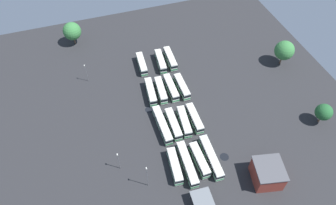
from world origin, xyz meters
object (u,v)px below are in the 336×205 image
at_px(bus_row1_slot3, 162,125).
at_px(depot_building, 267,173).
at_px(bus_row1_slot0, 194,118).
at_px(bus_row2_slot2, 161,90).
at_px(maintenance_shelter, 204,202).
at_px(bus_row3_slot1, 161,61).
at_px(bus_row3_slot0, 170,58).
at_px(tree_south_edge, 324,112).
at_px(tree_northwest, 284,50).
at_px(bus_row2_slot1, 171,88).
at_px(bus_row2_slot0, 182,87).
at_px(bus_row0_slot2, 187,164).
at_px(bus_row2_slot3, 151,92).
at_px(lamp_post_near_entrance, 86,72).
at_px(lamp_post_mid_lot, 147,176).
at_px(bus_row0_slot1, 199,160).
at_px(tree_north_edge, 72,31).
at_px(lamp_post_by_building, 119,161).
at_px(bus_row0_slot0, 211,157).
at_px(bus_row1_slot1, 184,122).
at_px(bus_row0_slot3, 175,166).
at_px(bus_row1_slot2, 173,124).
at_px(bus_row3_slot3, 142,64).

xyz_separation_m(bus_row1_slot3, depot_building, (-26.03, -22.23, 1.36)).
height_order(bus_row1_slot0, bus_row2_slot2, same).
bearing_deg(maintenance_shelter, bus_row3_slot1, -6.37).
bearing_deg(bus_row1_slot0, bus_row3_slot0, -3.61).
bearing_deg(bus_row1_slot3, tree_south_edge, -105.36).
bearing_deg(tree_south_edge, tree_northwest, -6.51).
bearing_deg(bus_row2_slot1, bus_row2_slot0, -100.82).
height_order(bus_row0_slot2, tree_south_edge, tree_south_edge).
bearing_deg(bus_row2_slot3, lamp_post_near_entrance, 54.49).
distance_m(depot_building, lamp_post_mid_lot, 33.19).
distance_m(maintenance_shelter, tree_northwest, 66.35).
bearing_deg(bus_row0_slot1, lamp_post_near_entrance, 29.88).
bearing_deg(bus_row2_slot0, tree_north_edge, 40.11).
distance_m(bus_row1_slot3, bus_row3_slot1, 30.10).
relative_size(bus_row0_slot2, bus_row3_slot0, 1.25).
bearing_deg(lamp_post_by_building, tree_south_edge, -93.33).
bearing_deg(tree_north_edge, bus_row0_slot0, -155.75).
xyz_separation_m(bus_row1_slot1, bus_row2_slot3, (15.89, 6.47, 0.00)).
distance_m(bus_row0_slot1, bus_row2_slot1, 29.95).
relative_size(bus_row0_slot2, bus_row2_slot3, 1.24).
height_order(bus_row0_slot3, bus_row1_slot1, same).
height_order(bus_row0_slot3, depot_building, depot_building).
bearing_deg(bus_row2_slot3, bus_row1_slot0, -147.18).
distance_m(bus_row1_slot3, bus_row2_slot3, 14.97).
bearing_deg(bus_row2_slot1, bus_row0_slot0, -176.13).
distance_m(bus_row2_slot1, maintenance_shelter, 43.08).
xyz_separation_m(bus_row2_slot1, bus_row3_slot1, (14.30, -0.71, -0.00)).
distance_m(bus_row1_slot3, bus_row2_slot1, 16.55).
bearing_deg(depot_building, bus_row1_slot0, 24.53).
distance_m(bus_row3_slot0, depot_building, 56.09).
distance_m(depot_building, tree_south_edge, 29.76).
relative_size(bus_row0_slot1, bus_row1_slot2, 0.95).
xyz_separation_m(bus_row1_slot0, maintenance_shelter, (-27.43, 8.44, 1.51)).
bearing_deg(depot_building, bus_row1_slot1, 31.18).
distance_m(bus_row1_slot1, lamp_post_by_building, 24.71).
relative_size(bus_row0_slot3, depot_building, 1.11).
bearing_deg(bus_row0_slot2, tree_south_edge, -87.46).
distance_m(bus_row1_slot0, lamp_post_near_entrance, 42.06).
distance_m(bus_row0_slot1, maintenance_shelter, 13.52).
relative_size(bus_row0_slot3, bus_row3_slot3, 1.03).
relative_size(bus_row0_slot0, maintenance_shelter, 1.83).
distance_m(bus_row3_slot0, bus_row3_slot3, 11.17).
relative_size(depot_building, lamp_post_near_entrance, 1.30).
height_order(bus_row1_slot2, bus_row2_slot0, same).
height_order(bus_row3_slot1, tree_northwest, tree_northwest).
relative_size(bus_row0_slot1, bus_row2_slot2, 0.99).
height_order(bus_row2_slot1, maintenance_shelter, maintenance_shelter).
bearing_deg(tree_south_edge, bus_row3_slot1, 43.78).
distance_m(bus_row3_slot0, lamp_post_near_entrance, 31.70).
relative_size(bus_row2_slot1, lamp_post_near_entrance, 1.50).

